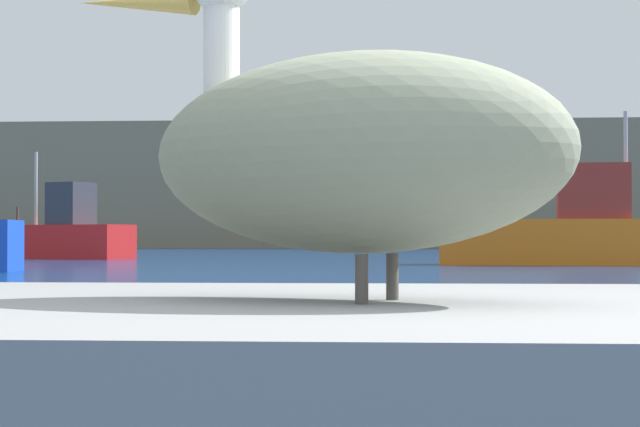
# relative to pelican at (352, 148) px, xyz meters

# --- Properties ---
(hillside_backdrop) EXTENTS (140.00, 13.25, 8.72)m
(hillside_backdrop) POSITION_rel_pelican_xyz_m (0.57, 80.91, 3.30)
(hillside_backdrop) COLOR #7F755B
(hillside_backdrop) RESTS_ON ground
(pelican) EXTENTS (1.34, 0.87, 0.86)m
(pelican) POSITION_rel_pelican_xyz_m (0.00, 0.00, 0.00)
(pelican) COLOR gray
(pelican) RESTS_ON pier_dock
(fishing_boat_orange) EXTENTS (6.90, 2.75, 4.51)m
(fishing_boat_orange) POSITION_rel_pelican_xyz_m (4.97, 31.55, -0.03)
(fishing_boat_orange) COLOR orange
(fishing_boat_orange) RESTS_ON ground
(fishing_boat_red) EXTENTS (5.47, 3.76, 4.07)m
(fishing_boat_red) POSITION_rel_pelican_xyz_m (-12.34, 39.65, -0.12)
(fishing_boat_red) COLOR red
(fishing_boat_red) RESTS_ON ground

